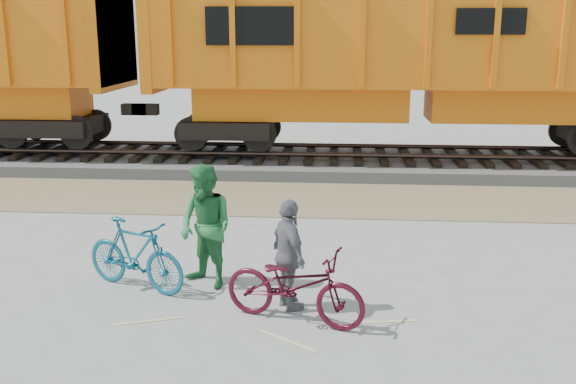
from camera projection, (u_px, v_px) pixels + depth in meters
name	position (u px, v px, depth m)	size (l,w,h in m)	color
ground	(236.00, 298.00, 8.94)	(120.00, 120.00, 0.00)	#9E9E99
gravel_strip	(274.00, 198.00, 14.26)	(120.00, 3.00, 0.02)	#907F59
ballast_bed	(286.00, 161.00, 17.61)	(120.00, 4.00, 0.30)	slate
track	(286.00, 150.00, 17.53)	(120.00, 2.60, 0.24)	black
hopper_car_center	(420.00, 55.00, 16.66)	(14.00, 3.13, 4.65)	black
bicycle_teal	(135.00, 255.00, 9.16)	(0.49, 1.73, 1.04)	#115973
bicycle_maroon	(294.00, 285.00, 8.12)	(0.66, 1.88, 0.99)	#440C1A
person_man	(206.00, 227.00, 9.19)	(0.87, 0.68, 1.79)	#28763B
person_woman	(289.00, 255.00, 8.45)	(0.89, 0.37, 1.51)	slate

